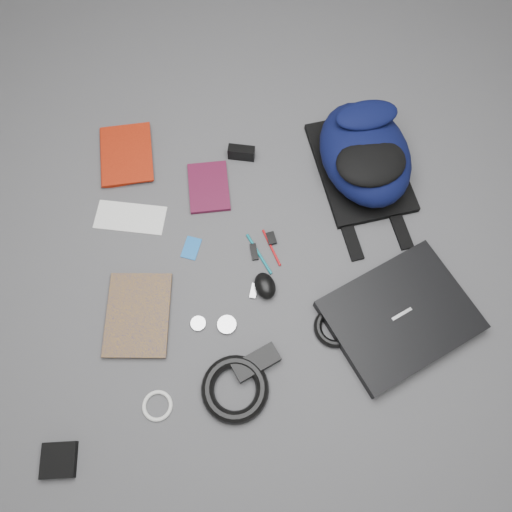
{
  "coord_description": "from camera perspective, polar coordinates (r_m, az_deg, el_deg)",
  "views": [
    {
      "loc": [
        -0.08,
        -0.58,
        1.46
      ],
      "look_at": [
        0.0,
        0.0,
        0.02
      ],
      "focal_mm": 35.0,
      "sensor_mm": 36.0,
      "label": 1
    }
  ],
  "objects": [
    {
      "name": "key_fob",
      "position": [
        1.6,
        1.76,
        2.02
      ],
      "size": [
        0.03,
        0.05,
        0.01
      ],
      "primitive_type": "cube",
      "rotation": [
        0.0,
        0.0,
        0.13
      ],
      "color": "black",
      "rests_on": "ground"
    },
    {
      "name": "backpack",
      "position": [
        1.68,
        12.33,
        11.38
      ],
      "size": [
        0.34,
        0.47,
        0.18
      ],
      "primitive_type": null,
      "rotation": [
        0.0,
        0.0,
        0.1
      ],
      "color": "black",
      "rests_on": "ground"
    },
    {
      "name": "power_cord_coil",
      "position": [
        1.46,
        -2.41,
        -14.94
      ],
      "size": [
        0.24,
        0.24,
        0.04
      ],
      "primitive_type": "torus",
      "rotation": [
        0.0,
        0.0,
        0.27
      ],
      "color": "black",
      "rests_on": "ground"
    },
    {
      "name": "compact_camera",
      "position": [
        1.73,
        -1.67,
        11.72
      ],
      "size": [
        0.1,
        0.05,
        0.05
      ],
      "primitive_type": "cube",
      "rotation": [
        0.0,
        0.0,
        -0.26
      ],
      "color": "black",
      "rests_on": "ground"
    },
    {
      "name": "headphone_left",
      "position": [
        1.51,
        -6.62,
        -7.68
      ],
      "size": [
        0.05,
        0.05,
        0.01
      ],
      "primitive_type": "cylinder",
      "rotation": [
        0.0,
        0.0,
        -0.2
      ],
      "color": "silver",
      "rests_on": "ground"
    },
    {
      "name": "mouse",
      "position": [
        1.52,
        1.04,
        -3.42
      ],
      "size": [
        0.08,
        0.1,
        0.05
      ],
      "primitive_type": "ellipsoid",
      "rotation": [
        0.0,
        0.0,
        0.21
      ],
      "color": "black",
      "rests_on": "ground"
    },
    {
      "name": "usb_silver",
      "position": [
        1.53,
        -0.25,
        -4.01
      ],
      "size": [
        0.03,
        0.05,
        0.01
      ],
      "primitive_type": "cube",
      "rotation": [
        0.0,
        0.0,
        -0.33
      ],
      "color": "#A7A7A9",
      "rests_on": "ground"
    },
    {
      "name": "laptop",
      "position": [
        1.55,
        16.13,
        -6.58
      ],
      "size": [
        0.5,
        0.45,
        0.04
      ],
      "primitive_type": "cube",
      "rotation": [
        0.0,
        0.0,
        0.38
      ],
      "color": "black",
      "rests_on": "ground"
    },
    {
      "name": "pen_teal",
      "position": [
        1.58,
        0.35,
        0.25
      ],
      "size": [
        0.07,
        0.15,
        0.01
      ],
      "primitive_type": "cylinder",
      "rotation": [
        1.57,
        0.0,
        0.38
      ],
      "color": "#0D6E7D",
      "rests_on": "ground"
    },
    {
      "name": "sticker_disc",
      "position": [
        1.7,
        -4.9,
        8.12
      ],
      "size": [
        0.1,
        0.1,
        0.0
      ],
      "primitive_type": "cylinder",
      "rotation": [
        0.0,
        0.0,
        0.32
      ],
      "color": "white",
      "rests_on": "ground"
    },
    {
      "name": "comic_book",
      "position": [
        1.57,
        -16.71,
        -6.45
      ],
      "size": [
        0.22,
        0.28,
        0.02
      ],
      "primitive_type": "imported",
      "rotation": [
        0.0,
        0.0,
        -0.14
      ],
      "color": "#BF820D",
      "rests_on": "ground"
    },
    {
      "name": "textbook_red",
      "position": [
        1.81,
        -17.35,
        10.66
      ],
      "size": [
        0.18,
        0.24,
        0.03
      ],
      "primitive_type": "imported",
      "rotation": [
        0.0,
        0.0,
        0.01
      ],
      "color": "maroon",
      "rests_on": "ground"
    },
    {
      "name": "pouch",
      "position": [
        1.55,
        -21.61,
        -20.86
      ],
      "size": [
        0.1,
        0.1,
        0.02
      ],
      "primitive_type": "cube",
      "rotation": [
        0.0,
        0.0,
        -0.08
      ],
      "color": "black",
      "rests_on": "ground"
    },
    {
      "name": "id_badge",
      "position": [
        1.6,
        -7.41,
        0.91
      ],
      "size": [
        0.07,
        0.09,
        0.0
      ],
      "primitive_type": "cube",
      "rotation": [
        0.0,
        0.0,
        -0.4
      ],
      "color": "#1863B5",
      "rests_on": "ground"
    },
    {
      "name": "white_cable_coil",
      "position": [
        1.49,
        -11.2,
        -16.44
      ],
      "size": [
        0.1,
        0.1,
        0.01
      ],
      "primitive_type": "torus",
      "rotation": [
        0.0,
        0.0,
        0.11
      ],
      "color": "white",
      "rests_on": "ground"
    },
    {
      "name": "ground",
      "position": [
        1.57,
        0.0,
        -0.27
      ],
      "size": [
        4.0,
        4.0,
        0.0
      ],
      "primitive_type": "plane",
      "color": "#4F4F51",
      "rests_on": "ground"
    },
    {
      "name": "headphone_right",
      "position": [
        1.5,
        -3.35,
        -7.86
      ],
      "size": [
        0.08,
        0.08,
        0.01
      ],
      "primitive_type": "cylinder",
      "rotation": [
        0.0,
        0.0,
        -0.42
      ],
      "color": "silver",
      "rests_on": "ground"
    },
    {
      "name": "usb_black",
      "position": [
        1.58,
        -0.22,
        0.47
      ],
      "size": [
        0.02,
        0.06,
        0.01
      ],
      "primitive_type": "cube",
      "rotation": [
        0.0,
        0.0,
        0.04
      ],
      "color": "black",
      "rests_on": "ground"
    },
    {
      "name": "power_brick",
      "position": [
        1.47,
        0.01,
        -12.09
      ],
      "size": [
        0.15,
        0.1,
        0.03
      ],
      "primitive_type": "cube",
      "rotation": [
        0.0,
        0.0,
        0.38
      ],
      "color": "black",
      "rests_on": "ground"
    },
    {
      "name": "envelope",
      "position": [
        1.68,
        -14.17,
        4.3
      ],
      "size": [
        0.24,
        0.16,
        0.0
      ],
      "primitive_type": "cube",
      "rotation": [
        0.0,
        0.0,
        -0.25
      ],
      "color": "white",
      "rests_on": "ground"
    },
    {
      "name": "pen_red",
      "position": [
        1.59,
        1.78,
        0.97
      ],
      "size": [
        0.04,
        0.13,
        0.01
      ],
      "primitive_type": "cylinder",
      "rotation": [
        1.57,
        0.0,
        0.27
      ],
      "color": "#B50D12",
      "rests_on": "ground"
    },
    {
      "name": "dvd_case",
      "position": [
        1.69,
        -5.42,
        7.86
      ],
      "size": [
        0.14,
        0.19,
        0.01
      ],
      "primitive_type": "cube",
      "rotation": [
        0.0,
        0.0,
        -0.03
      ],
      "color": "#420C22",
      "rests_on": "ground"
    },
    {
      "name": "cable_coil",
      "position": [
        1.51,
        8.97,
        -8.04
      ],
      "size": [
        0.15,
        0.15,
        0.02
      ],
      "primitive_type": "torus",
      "rotation": [
        0.0,
        0.0,
        0.21
      ],
      "color": "black",
      "rests_on": "ground"
    }
  ]
}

